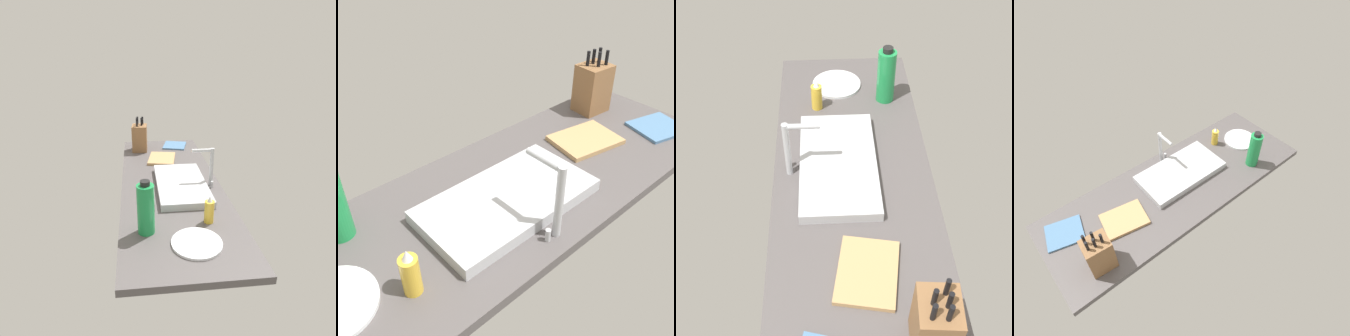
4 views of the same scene
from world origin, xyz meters
The scene contains 9 objects.
countertop_slab centered at (0.00, 0.00, 1.75)cm, with size 169.62×59.88×3.50cm, color #514C4C.
sink_basin centered at (7.39, 5.41, 5.57)cm, with size 54.12×28.86×4.15cm, color #B7BABF.
faucet centered at (5.72, 22.28, 17.45)cm, with size 5.50×13.43×23.52cm.
knife_block centered at (-62.40, -17.22, 14.01)cm, with size 13.76×12.25×26.51cm.
cutting_board centered at (-39.79, -1.76, 4.40)cm, with size 24.31×18.56×1.80cm, color tan.
soap_bottle centered at (45.47, 13.16, 9.59)cm, with size 4.73×4.73×13.99cm.
water_bottle centered at (50.53, -17.21, 15.72)cm, with size 7.91×7.91×25.93cm.
dinner_plate centered at (62.18, 3.96, 4.10)cm, with size 22.29×22.29×1.20cm, color white.
dish_towel centered at (-69.72, 11.65, 4.10)cm, with size 19.43×17.56×1.20cm, color teal.
Camera 1 is at (167.37, -20.27, 84.60)cm, focal length 32.27 mm.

